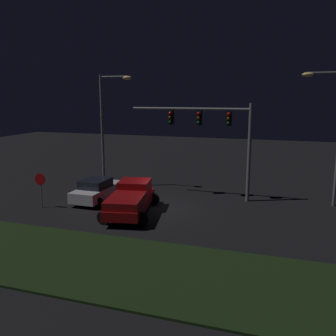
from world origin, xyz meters
TOP-DOWN VIEW (x-y plane):
  - ground_plane at (0.00, 0.00)m, footprint 80.00×80.00m
  - grass_median at (0.00, -8.35)m, footprint 21.34×5.70m
  - pickup_truck at (-1.27, -1.68)m, footprint 3.55×5.68m
  - car_sedan at (-4.57, 0.16)m, footprint 2.52×4.42m
  - traffic_signal_gantry at (2.63, 3.18)m, footprint 8.32×0.56m
  - street_lamp_left at (-5.52, 3.83)m, footprint 2.61×0.44m
  - street_lamp_right at (9.99, 3.83)m, footprint 2.56×0.44m
  - stop_sign at (-7.12, -2.38)m, footprint 0.76×0.08m

SIDE VIEW (x-z plane):
  - ground_plane at x=0.00m, z-range 0.00..0.00m
  - grass_median at x=0.00m, z-range 0.00..0.10m
  - car_sedan at x=-4.57m, z-range -0.02..1.49m
  - pickup_truck at x=-1.27m, z-range 0.10..1.90m
  - stop_sign at x=-7.12m, z-range 0.45..2.68m
  - traffic_signal_gantry at x=2.63m, z-range 1.65..8.15m
  - street_lamp_left at x=-5.52m, z-range 1.07..9.56m
  - street_lamp_right at x=9.99m, z-range 1.07..9.57m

